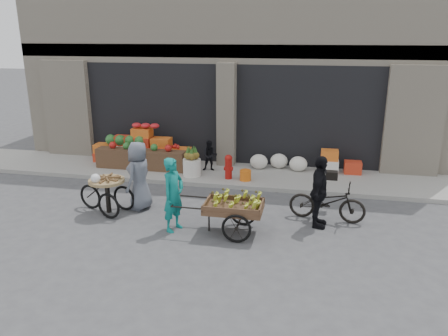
% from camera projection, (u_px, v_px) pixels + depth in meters
% --- Properties ---
extents(ground, '(80.00, 80.00, 0.00)m').
position_uv_depth(ground, '(180.00, 234.00, 9.33)').
color(ground, '#424244').
rests_on(ground, ground).
extents(sidewalk, '(18.00, 2.20, 0.12)m').
position_uv_depth(sidewalk, '(221.00, 174.00, 13.15)').
color(sidewalk, gray).
rests_on(sidewalk, ground).
extents(building, '(14.00, 6.45, 7.00)m').
position_uv_depth(building, '(243.00, 55.00, 15.85)').
color(building, beige).
rests_on(building, ground).
extents(fruit_display, '(3.10, 1.12, 1.24)m').
position_uv_depth(fruit_display, '(145.00, 148.00, 13.72)').
color(fruit_display, red).
rests_on(fruit_display, sidewalk).
extents(pineapple_bin, '(0.52, 0.52, 0.50)m').
position_uv_depth(pineapple_bin, '(192.00, 167.00, 12.74)').
color(pineapple_bin, silver).
rests_on(pineapple_bin, sidewalk).
extents(fire_hydrant, '(0.22, 0.22, 0.71)m').
position_uv_depth(fire_hydrant, '(228.00, 166.00, 12.43)').
color(fire_hydrant, '#A5140F').
rests_on(fire_hydrant, sidewalk).
extents(orange_bucket, '(0.32, 0.32, 0.30)m').
position_uv_depth(orange_bucket, '(245.00, 175.00, 12.36)').
color(orange_bucket, orange).
rests_on(orange_bucket, sidewalk).
extents(right_bay_goods, '(3.35, 0.60, 0.70)m').
position_uv_depth(right_bay_goods, '(310.00, 162.00, 13.10)').
color(right_bay_goods, silver).
rests_on(right_bay_goods, sidewalk).
extents(seated_person, '(0.51, 0.43, 0.93)m').
position_uv_depth(seated_person, '(210.00, 156.00, 13.16)').
color(seated_person, black).
rests_on(seated_person, sidewalk).
extents(banana_cart, '(2.10, 0.93, 0.87)m').
position_uv_depth(banana_cart, '(232.00, 205.00, 9.23)').
color(banana_cart, brown).
rests_on(banana_cart, ground).
extents(vendor_woman, '(0.57, 0.69, 1.63)m').
position_uv_depth(vendor_woman, '(173.00, 195.00, 9.33)').
color(vendor_woman, '#0F7670').
rests_on(vendor_woman, ground).
extents(tricycle_cart, '(1.46, 1.02, 0.95)m').
position_uv_depth(tricycle_cart, '(107.00, 190.00, 10.33)').
color(tricycle_cart, '#9E7F51').
rests_on(tricycle_cart, ground).
extents(vendor_grey, '(0.67, 0.90, 1.68)m').
position_uv_depth(vendor_grey, '(139.00, 176.00, 10.48)').
color(vendor_grey, slate).
rests_on(vendor_grey, ground).
extents(bicycle, '(1.78, 0.80, 0.90)m').
position_uv_depth(bicycle, '(327.00, 202.00, 9.93)').
color(bicycle, black).
rests_on(bicycle, ground).
extents(cyclist, '(0.51, 0.99, 1.62)m').
position_uv_depth(cyclist, '(319.00, 192.00, 9.49)').
color(cyclist, black).
rests_on(cyclist, ground).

